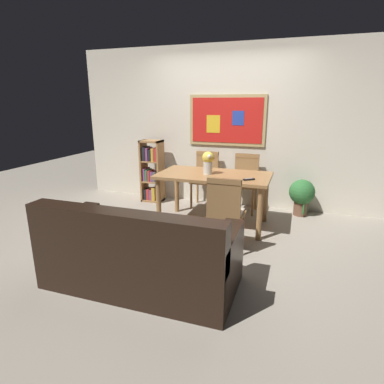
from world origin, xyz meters
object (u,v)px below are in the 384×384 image
at_px(dining_chair_far_left, 206,174).
at_px(bookshelf, 152,172).
at_px(tv_remote, 249,179).
at_px(dining_table, 214,181).
at_px(potted_ivy, 302,194).
at_px(flower_vase, 208,161).
at_px(dining_chair_far_right, 245,178).
at_px(leather_couch, 138,256).
at_px(dining_chair_near_right, 225,209).

relative_size(dining_chair_far_left, bookshelf, 0.84).
bearing_deg(bookshelf, tv_remote, -27.38).
relative_size(dining_table, potted_ivy, 2.52).
height_order(potted_ivy, flower_vase, flower_vase).
height_order(dining_table, potted_ivy, dining_table).
bearing_deg(dining_chair_far_left, dining_chair_far_right, -2.89).
xyz_separation_m(dining_chair_far_right, leather_couch, (-0.57, -2.55, -0.23)).
bearing_deg(tv_remote, leather_couch, -115.94).
distance_m(dining_chair_far_right, tv_remote, 1.02).
distance_m(leather_couch, potted_ivy, 2.96).
height_order(leather_couch, tv_remote, leather_couch).
relative_size(dining_chair_far_right, tv_remote, 6.09).
height_order(dining_chair_far_left, dining_chair_far_right, same).
relative_size(dining_chair_far_left, leather_couch, 0.51).
distance_m(dining_chair_far_left, bookshelf, 0.97).
bearing_deg(leather_couch, flower_vase, 84.57).
bearing_deg(flower_vase, bookshelf, 147.89).
distance_m(dining_chair_far_right, dining_chair_near_right, 1.58).
height_order(dining_table, bookshelf, bookshelf).
xyz_separation_m(leather_couch, flower_vase, (0.17, 1.75, 0.61)).
bearing_deg(dining_table, tv_remote, -21.26).
xyz_separation_m(dining_chair_far_right, bookshelf, (-1.64, -0.02, -0.01)).
xyz_separation_m(potted_ivy, flower_vase, (-1.27, -0.83, 0.59)).
height_order(leather_couch, bookshelf, bookshelf).
height_order(dining_table, dining_chair_far_left, dining_chair_far_left).
height_order(dining_chair_far_left, leather_couch, dining_chair_far_left).
distance_m(dining_table, potted_ivy, 1.47).
relative_size(potted_ivy, tv_remote, 4.11).
height_order(dining_chair_far_left, flower_vase, flower_vase).
distance_m(dining_chair_far_left, leather_couch, 2.60).
distance_m(dining_chair_far_left, dining_chair_far_right, 0.67).
relative_size(dining_table, dining_chair_near_right, 1.70).
relative_size(leather_couch, flower_vase, 5.74).
xyz_separation_m(dining_chair_far_right, dining_chair_near_right, (0.04, -1.58, 0.00)).
relative_size(dining_chair_far_right, dining_chair_near_right, 1.00).
bearing_deg(dining_chair_far_left, flower_vase, -71.89).
relative_size(dining_chair_far_right, leather_couch, 0.51).
bearing_deg(flower_vase, potted_ivy, 33.09).
bearing_deg(flower_vase, leather_couch, -95.43).
height_order(dining_chair_near_right, flower_vase, flower_vase).
bearing_deg(dining_table, flower_vase, -161.63).
bearing_deg(potted_ivy, dining_chair_near_right, -117.38).
bearing_deg(dining_chair_near_right, tv_remote, 75.18).
xyz_separation_m(dining_chair_far_left, dining_chair_far_right, (0.67, -0.03, 0.00)).
height_order(dining_table, tv_remote, tv_remote).
relative_size(dining_chair_far_right, bookshelf, 0.84).
xyz_separation_m(dining_table, bookshelf, (-1.32, 0.75, -0.11)).
height_order(dining_chair_far_right, leather_couch, dining_chair_far_right).
bearing_deg(bookshelf, leather_couch, -66.98).
bearing_deg(dining_table, dining_chair_far_right, 67.63).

